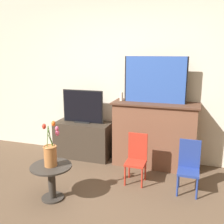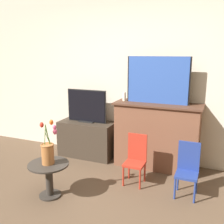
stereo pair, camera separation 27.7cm
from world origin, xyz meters
name	(u,v)px [view 2 (the right image)]	position (x,y,z in m)	size (l,w,h in m)	color
wall_back	(133,77)	(0.00, 2.13, 1.35)	(8.00, 0.06, 2.70)	beige
fireplace_mantel	(157,135)	(0.49, 1.88, 0.51)	(1.29, 0.48, 1.00)	brown
painting	(158,80)	(0.46, 1.88, 1.34)	(0.92, 0.03, 0.68)	black
mantel_candle	(124,97)	(-0.05, 1.88, 1.07)	(0.05, 0.05, 0.14)	silver
tv_stand	(87,139)	(-0.70, 1.86, 0.30)	(0.93, 0.44, 0.60)	#382D23
tv_monitor	(87,106)	(-0.70, 1.87, 0.86)	(0.69, 0.12, 0.54)	black
chair_red	(136,157)	(0.34, 1.27, 0.36)	(0.26, 0.26, 0.67)	#B22D1E
chair_blue	(188,167)	(1.03, 1.21, 0.36)	(0.26, 0.26, 0.67)	navy
side_table	(49,175)	(-0.53, 0.53, 0.28)	(0.49, 0.49, 0.43)	#332D28
vase_tulips	(48,151)	(-0.52, 0.53, 0.59)	(0.16, 0.21, 0.52)	#AD6B38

